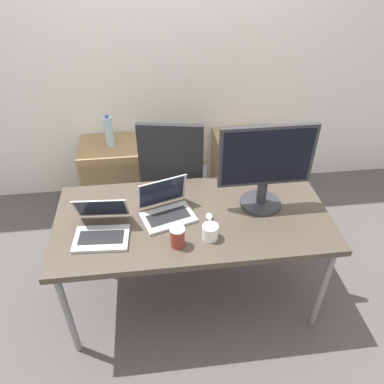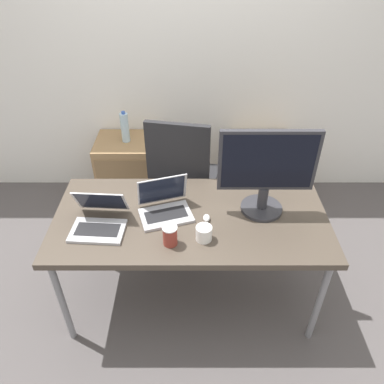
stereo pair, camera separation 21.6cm
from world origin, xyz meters
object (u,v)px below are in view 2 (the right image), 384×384
Objects in this scene: water_bottle at (126,127)px; coffee_cup_brown at (171,235)px; laptop_right at (100,220)px; office_chair at (185,190)px; cabinet_left at (131,170)px; coffee_cup_white at (205,233)px; mouse at (208,218)px; cabinet_right at (260,170)px; monitor at (268,171)px; laptop_left at (166,207)px.

water_bottle is 2.27× the size of coffee_cup_brown.
laptop_right is 0.44m from coffee_cup_brown.
office_chair is 0.69m from cabinet_left.
laptop_right is 3.51× the size of coffee_cup_white.
mouse is (0.15, -0.71, 0.33)m from office_chair.
office_chair is 4.00× the size of water_bottle.
laptop_right is (0.03, -1.23, 0.04)m from water_bottle.
office_chair is at bearing -42.70° from cabinet_left.
mouse is at bearing -113.96° from cabinet_right.
monitor reaches higher than laptop_right.
cabinet_right is (1.17, 0.00, 0.00)m from cabinet_left.
mouse is (0.65, -1.18, 0.02)m from water_bottle.
cabinet_right is at bearing 34.59° from office_chair.
water_bottle is 1.44m from coffee_cup_brown.
coffee_cup_brown is (-0.73, -1.37, 0.49)m from cabinet_right.
laptop_right is at bearing -175.04° from mouse.
water_bottle is 3.05× the size of coffee_cup_white.
mouse is 0.69× the size of coffee_cup_white.
laptop_right is 5.11× the size of mouse.
cabinet_left is at bearing 108.05° from coffee_cup_brown.
laptop_right is at bearing -170.88° from monitor.
coffee_cup_brown is at bearing -136.46° from mouse.
cabinet_right is 2.20× the size of water_bottle.
mouse is (0.25, -0.07, -0.03)m from laptop_left.
water_bottle is at bearing 115.21° from coffee_cup_white.
coffee_cup_white is at bearing -144.13° from monitor.
laptop_left is 0.26m from mouse.
water_bottle is 4.43× the size of mouse.
laptop_left is (0.40, -1.11, 0.48)m from cabinet_left.
cabinet_left is at bearing -90.00° from water_bottle.
laptop_right is 0.60m from coffee_cup_white.
laptop_right reaches higher than coffee_cup_brown.
laptop_left reaches higher than cabinet_left.
coffee_cup_brown is at bearing -71.98° from water_bottle.
coffee_cup_brown is at bearing -151.54° from monitor.
cabinet_left is (-0.50, 0.46, -0.11)m from office_chair.
cabinet_left is 1.00× the size of cabinet_right.
cabinet_right is at bearing 55.21° from laptop_left.
laptop_left is at bearing -70.05° from cabinet_left.
coffee_cup_white reaches higher than cabinet_right.
cabinet_right is at bearing 47.20° from laptop_right.
laptop_left is 0.32m from coffee_cup_white.
monitor is at bearing 9.12° from laptop_right.
office_chair is 0.82m from cabinet_right.
cabinet_right is at bearing 67.87° from coffee_cup_white.
water_bottle reaches higher than cabinet_left.
monitor reaches higher than coffee_cup_brown.
office_chair is at bearing 98.35° from coffee_cup_white.
laptop_left is at bearing -176.94° from monitor.
mouse is 0.16m from coffee_cup_white.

